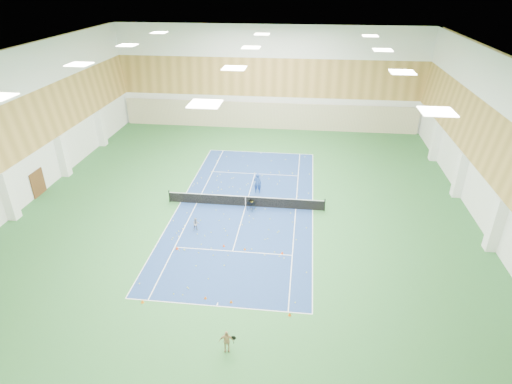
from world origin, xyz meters
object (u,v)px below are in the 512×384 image
child_apron (226,341)px  child_court (196,224)px  tennis_net (246,200)px  coach (257,183)px  ball_cart (251,205)px

child_apron → child_court: bearing=103.2°
tennis_net → child_apron: bearing=-85.6°
child_court → child_apron: 11.78m
coach → child_court: coach is taller
child_apron → ball_cart: child_apron is taller
tennis_net → child_court: tennis_net is taller
coach → child_court: 7.62m
child_court → child_apron: bearing=-96.2°
coach → ball_cart: 3.21m
tennis_net → ball_cart: 0.82m
coach → ball_cart: coach is taller
tennis_net → coach: bearing=75.1°
child_court → ball_cart: size_ratio=1.13×
tennis_net → coach: 2.69m
coach → child_apron: size_ratio=1.44×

